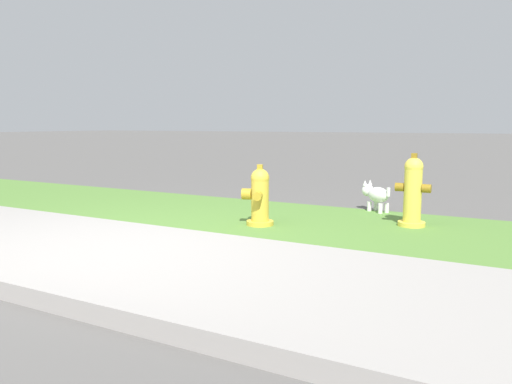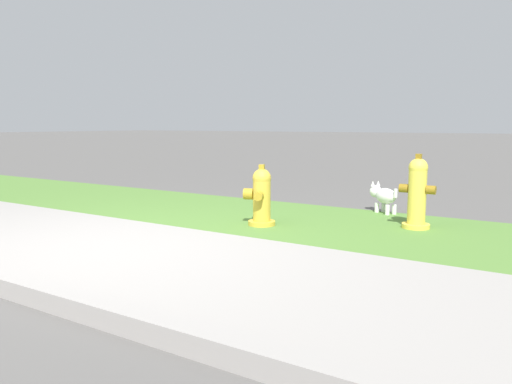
# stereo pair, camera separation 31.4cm
# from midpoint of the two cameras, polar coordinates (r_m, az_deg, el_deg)

# --- Properties ---
(ground_plane) EXTENTS (120.00, 120.00, 0.00)m
(ground_plane) POSITION_cam_midpoint_polar(r_m,az_deg,el_deg) (4.48, -14.85, -6.37)
(ground_plane) COLOR #5B5956
(sidewalk_pavement) EXTENTS (18.00, 2.05, 0.01)m
(sidewalk_pavement) POSITION_cam_midpoint_polar(r_m,az_deg,el_deg) (4.48, -14.85, -6.31)
(sidewalk_pavement) COLOR #9E9993
(sidewalk_pavement) RESTS_ON ground
(grass_verge) EXTENTS (18.00, 2.09, 0.01)m
(grass_verge) POSITION_cam_midpoint_polar(r_m,az_deg,el_deg) (6.04, -0.29, -2.43)
(grass_verge) COLOR #568438
(grass_verge) RESTS_ON ground
(fire_hydrant_near_corner) EXTENTS (0.37, 0.34, 0.77)m
(fire_hydrant_near_corner) POSITION_cam_midpoint_polar(r_m,az_deg,el_deg) (5.44, 19.54, -0.08)
(fire_hydrant_near_corner) COLOR yellow
(fire_hydrant_near_corner) RESTS_ON ground
(fire_hydrant_across_street) EXTENTS (0.35, 0.38, 0.65)m
(fire_hydrant_across_street) POSITION_cam_midpoint_polar(r_m,az_deg,el_deg) (5.29, 2.30, -0.56)
(fire_hydrant_across_street) COLOR gold
(fire_hydrant_across_street) RESTS_ON ground
(small_white_dog) EXTENTS (0.42, 0.34, 0.38)m
(small_white_dog) POSITION_cam_midpoint_polar(r_m,az_deg,el_deg) (6.27, 15.76, -0.42)
(small_white_dog) COLOR white
(small_white_dog) RESTS_ON ground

